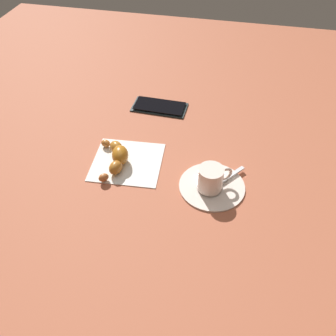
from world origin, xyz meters
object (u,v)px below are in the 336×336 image
(teaspoon, at_px, (217,184))
(sugar_packet, at_px, (212,175))
(saucer, at_px, (212,186))
(cell_phone, at_px, (160,107))
(croissant, at_px, (117,156))
(napkin, at_px, (127,162))
(espresso_cup, at_px, (211,178))

(teaspoon, relative_size, sugar_packet, 1.90)
(saucer, relative_size, teaspoon, 1.34)
(sugar_packet, height_order, cell_phone, sugar_packet)
(teaspoon, relative_size, croissant, 0.80)
(teaspoon, xyz_separation_m, napkin, (-0.22, 0.04, -0.01))
(espresso_cup, bearing_deg, croissant, 170.51)
(napkin, height_order, cell_phone, cell_phone)
(teaspoon, height_order, cell_phone, teaspoon)
(saucer, relative_size, sugar_packet, 2.54)
(saucer, height_order, cell_phone, same)
(croissant, bearing_deg, teaspoon, -7.06)
(espresso_cup, height_order, napkin, espresso_cup)
(saucer, bearing_deg, teaspoon, -2.69)
(croissant, bearing_deg, napkin, 13.79)
(napkin, relative_size, croissant, 1.18)
(teaspoon, bearing_deg, croissant, 172.94)
(espresso_cup, height_order, croissant, espresso_cup)
(napkin, bearing_deg, sugar_packet, -2.13)
(espresso_cup, xyz_separation_m, cell_phone, (-0.18, 0.28, -0.03))
(napkin, bearing_deg, cell_phone, 84.33)
(saucer, bearing_deg, cell_phone, 124.20)
(saucer, distance_m, cell_phone, 0.33)
(teaspoon, bearing_deg, cell_phone, 125.52)
(teaspoon, distance_m, croissant, 0.24)
(espresso_cup, height_order, teaspoon, espresso_cup)
(sugar_packet, distance_m, napkin, 0.21)
(espresso_cup, height_order, sugar_packet, espresso_cup)
(croissant, distance_m, cell_phone, 0.25)
(napkin, xyz_separation_m, croissant, (-0.02, -0.01, 0.02))
(saucer, relative_size, croissant, 1.07)
(croissant, bearing_deg, saucer, -7.24)
(saucer, height_order, espresso_cup, espresso_cup)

